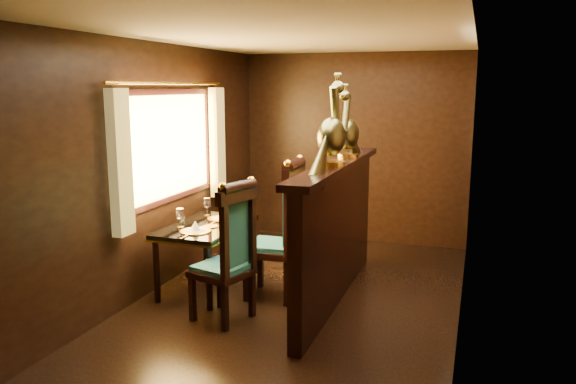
{
  "coord_description": "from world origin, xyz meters",
  "views": [
    {
      "loc": [
        1.58,
        -4.82,
        2.06
      ],
      "look_at": [
        -0.19,
        0.37,
        1.03
      ],
      "focal_mm": 35.0,
      "sensor_mm": 36.0,
      "label": 1
    }
  ],
  "objects_px": {
    "chair_left": "(232,249)",
    "peacock_right": "(348,121)",
    "dining_table": "(206,231)",
    "peacock_left": "(332,120)",
    "chair_right": "(286,226)"
  },
  "relations": [
    {
      "from": "chair_left",
      "to": "chair_right",
      "type": "height_order",
      "value": "chair_right"
    },
    {
      "from": "dining_table",
      "to": "peacock_right",
      "type": "xyz_separation_m",
      "value": [
        1.33,
        0.56,
        1.11
      ]
    },
    {
      "from": "chair_left",
      "to": "peacock_left",
      "type": "relative_size",
      "value": 1.56
    },
    {
      "from": "peacock_right",
      "to": "chair_left",
      "type": "bearing_deg",
      "value": -120.43
    },
    {
      "from": "chair_left",
      "to": "peacock_right",
      "type": "bearing_deg",
      "value": 74.87
    },
    {
      "from": "chair_left",
      "to": "peacock_right",
      "type": "xyz_separation_m",
      "value": [
        0.73,
        1.24,
        1.05
      ]
    },
    {
      "from": "peacock_left",
      "to": "peacock_right",
      "type": "xyz_separation_m",
      "value": [
        0.0,
        0.67,
        -0.05
      ]
    },
    {
      "from": "peacock_left",
      "to": "chair_left",
      "type": "bearing_deg",
      "value": -141.67
    },
    {
      "from": "chair_right",
      "to": "peacock_left",
      "type": "distance_m",
      "value": 1.15
    },
    {
      "from": "chair_left",
      "to": "peacock_left",
      "type": "height_order",
      "value": "peacock_left"
    },
    {
      "from": "chair_right",
      "to": "dining_table",
      "type": "bearing_deg",
      "value": 178.9
    },
    {
      "from": "chair_right",
      "to": "peacock_left",
      "type": "bearing_deg",
      "value": -16.95
    },
    {
      "from": "dining_table",
      "to": "chair_right",
      "type": "relative_size",
      "value": 0.82
    },
    {
      "from": "peacock_right",
      "to": "peacock_left",
      "type": "bearing_deg",
      "value": -90.0
    },
    {
      "from": "dining_table",
      "to": "chair_right",
      "type": "bearing_deg",
      "value": 1.54
    }
  ]
}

